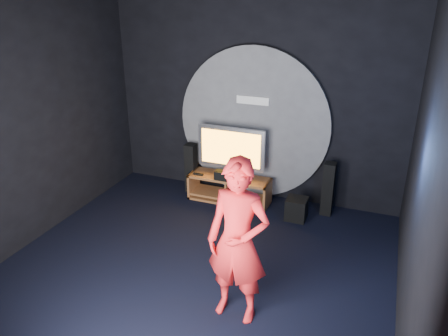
# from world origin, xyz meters

# --- Properties ---
(floor) EXTENTS (5.00, 5.00, 0.00)m
(floor) POSITION_xyz_m (0.00, 0.00, 0.00)
(floor) COLOR black
(floor) RESTS_ON ground
(back_wall) EXTENTS (5.00, 0.04, 3.50)m
(back_wall) POSITION_xyz_m (0.00, 2.50, 1.75)
(back_wall) COLOR black
(back_wall) RESTS_ON ground
(front_wall) EXTENTS (5.00, 0.04, 3.50)m
(front_wall) POSITION_xyz_m (0.00, -2.50, 1.75)
(front_wall) COLOR black
(front_wall) RESTS_ON ground
(left_wall) EXTENTS (0.04, 5.00, 3.50)m
(left_wall) POSITION_xyz_m (-2.50, 0.00, 1.75)
(left_wall) COLOR black
(left_wall) RESTS_ON ground
(right_wall) EXTENTS (0.04, 5.00, 3.50)m
(right_wall) POSITION_xyz_m (2.50, 0.00, 1.75)
(right_wall) COLOR black
(right_wall) RESTS_ON ground
(wall_disc_panel) EXTENTS (2.60, 0.11, 2.60)m
(wall_disc_panel) POSITION_xyz_m (0.00, 2.44, 1.30)
(wall_disc_panel) COLOR #515156
(wall_disc_panel) RESTS_ON ground
(media_console) EXTENTS (1.40, 0.45, 0.45)m
(media_console) POSITION_xyz_m (-0.26, 2.05, 0.19)
(media_console) COLOR #9A5A2F
(media_console) RESTS_ON ground
(tv) EXTENTS (1.16, 0.22, 0.86)m
(tv) POSITION_xyz_m (-0.27, 2.12, 0.92)
(tv) COLOR #B7B6BE
(tv) RESTS_ON media_console
(center_speaker) EXTENTS (0.40, 0.15, 0.15)m
(center_speaker) POSITION_xyz_m (-0.27, 1.90, 0.53)
(center_speaker) COLOR black
(center_speaker) RESTS_ON media_console
(remote) EXTENTS (0.18, 0.05, 0.02)m
(remote) POSITION_xyz_m (-0.80, 1.93, 0.46)
(remote) COLOR black
(remote) RESTS_ON media_console
(tower_speaker_left) EXTENTS (0.18, 0.20, 0.89)m
(tower_speaker_left) POSITION_xyz_m (-1.05, 2.18, 0.45)
(tower_speaker_left) COLOR black
(tower_speaker_left) RESTS_ON ground
(tower_speaker_right) EXTENTS (0.18, 0.20, 0.89)m
(tower_speaker_right) POSITION_xyz_m (1.37, 2.19, 0.45)
(tower_speaker_right) COLOR black
(tower_speaker_right) RESTS_ON ground
(subwoofer) EXTENTS (0.32, 0.32, 0.36)m
(subwoofer) POSITION_xyz_m (0.95, 1.84, 0.18)
(subwoofer) COLOR black
(subwoofer) RESTS_ON ground
(player) EXTENTS (0.71, 0.48, 1.89)m
(player) POSITION_xyz_m (0.80, -0.55, 0.95)
(player) COLOR red
(player) RESTS_ON ground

